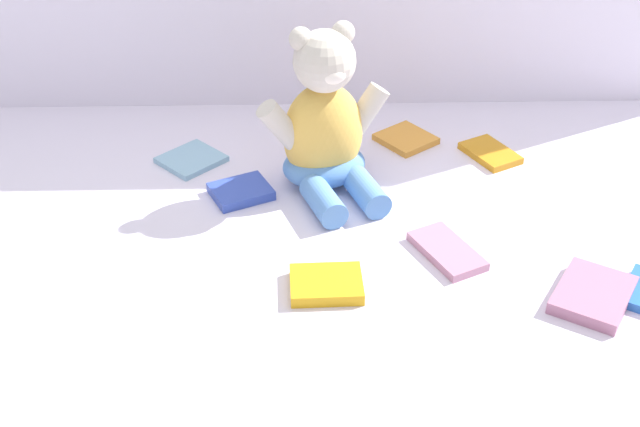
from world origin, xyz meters
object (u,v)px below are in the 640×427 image
Objects in this scene: book_case_0 at (593,295)px; book_case_5 at (447,251)px; book_case_1 at (326,284)px; book_case_6 at (241,192)px; book_case_4 at (406,139)px; teddy_bear at (325,129)px; book_case_2 at (490,153)px; book_case_3 at (191,159)px.

book_case_5 is at bearing 1.65° from book_case_0.
book_case_1 reaches higher than book_case_5.
book_case_1 is 1.09× the size of book_case_6.
book_case_1 is at bearing 27.06° from book_case_0.
book_case_4 is 0.73× the size of book_case_5.
book_case_2 is (0.32, 0.09, -0.10)m from teddy_bear.
book_case_2 is (-0.07, 0.43, -0.00)m from book_case_0.
book_case_2 is at bearing -48.55° from book_case_0.
book_case_3 is (-0.24, 0.38, -0.00)m from book_case_1.
teddy_bear reaches higher than book_case_4.
book_case_6 reaches higher than book_case_5.
book_case_6 reaches higher than book_case_4.
teddy_bear is at bearing -13.00° from book_case_2.
book_case_5 is at bearing -69.94° from teddy_bear.
book_case_6 is (-0.34, 0.18, 0.00)m from book_case_5.
book_case_2 is at bearing -99.68° from book_case_6.
book_case_0 is at bearing 123.07° from book_case_5.
book_case_1 is (-0.39, 0.03, -0.00)m from book_case_0.
teddy_bear is 3.04× the size of book_case_4.
book_case_2 is 0.33m from book_case_5.
teddy_bear is 0.28m from book_case_3.
book_case_2 is 1.13× the size of book_case_4.
book_case_4 is at bearing 22.17° from teddy_bear.
teddy_bear is at bearing 176.88° from book_case_1.
book_case_6 is (0.10, -0.12, 0.00)m from book_case_3.
book_case_0 is at bearing 83.21° from book_case_1.
book_case_4 is 0.36m from book_case_6.
teddy_bear reaches higher than book_case_5.
book_case_4 is at bearing -112.58° from book_case_5.
teddy_bear is 0.24m from book_case_4.
teddy_bear is 2.25× the size of book_case_0.
book_case_0 is at bearing -144.19° from book_case_6.
book_case_2 is 0.56m from book_case_3.
book_case_0 is 0.53m from book_case_4.
book_case_5 is 0.38m from book_case_6.
book_case_1 is at bearing 22.24° from book_case_2.
teddy_bear is 0.31m from book_case_5.
book_case_6 is (-0.46, -0.13, 0.00)m from book_case_2.
book_case_3 is 1.08× the size of book_case_4.
book_case_3 is at bearing 61.92° from book_case_4.
book_case_6 is at bearing -12.91° from book_case_2.
book_case_6 is (-0.14, 0.26, -0.00)m from book_case_1.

